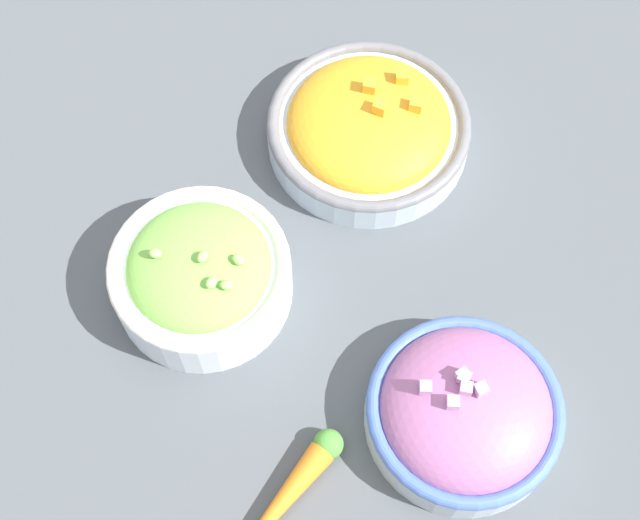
{
  "coord_description": "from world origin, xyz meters",
  "views": [
    {
      "loc": [
        0.27,
        -0.2,
        0.73
      ],
      "look_at": [
        0.0,
        0.0,
        0.03
      ],
      "focal_mm": 50.0,
      "sensor_mm": 36.0,
      "label": 1
    }
  ],
  "objects_px": {
    "bowl_red_onion": "(464,411)",
    "loose_carrot": "(282,503)",
    "bowl_lettuce": "(201,273)",
    "bowl_squash": "(369,127)"
  },
  "relations": [
    {
      "from": "bowl_red_onion",
      "to": "loose_carrot",
      "type": "distance_m",
      "value": 0.16
    },
    {
      "from": "bowl_red_onion",
      "to": "bowl_lettuce",
      "type": "xyz_separation_m",
      "value": [
        -0.23,
        -0.11,
        0.01
      ]
    },
    {
      "from": "bowl_squash",
      "to": "bowl_lettuce",
      "type": "relative_size",
      "value": 1.23
    },
    {
      "from": "bowl_red_onion",
      "to": "bowl_squash",
      "type": "distance_m",
      "value": 0.29
    },
    {
      "from": "bowl_red_onion",
      "to": "loose_carrot",
      "type": "height_order",
      "value": "bowl_red_onion"
    },
    {
      "from": "bowl_red_onion",
      "to": "bowl_lettuce",
      "type": "distance_m",
      "value": 0.25
    },
    {
      "from": "bowl_red_onion",
      "to": "bowl_lettuce",
      "type": "relative_size",
      "value": 1.03
    },
    {
      "from": "bowl_squash",
      "to": "loose_carrot",
      "type": "xyz_separation_m",
      "value": [
        0.23,
        -0.27,
        -0.01
      ]
    },
    {
      "from": "bowl_squash",
      "to": "bowl_lettuce",
      "type": "xyz_separation_m",
      "value": [
        0.04,
        -0.21,
        0.01
      ]
    },
    {
      "from": "bowl_squash",
      "to": "loose_carrot",
      "type": "bearing_deg",
      "value": -48.65
    }
  ]
}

